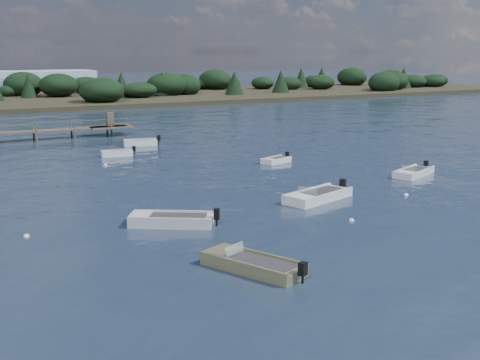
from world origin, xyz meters
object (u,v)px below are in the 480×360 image
dinghy_mid_grey (171,222)px  dinghy_extra_a (276,161)px  dinghy_near_olive (253,267)px  tender_far_grey_b (140,144)px  dinghy_mid_white_a (318,197)px  dinghy_mid_white_b (413,174)px  tender_far_white (117,154)px

dinghy_mid_grey → dinghy_extra_a: dinghy_mid_grey is taller
dinghy_near_olive → tender_far_grey_b: tender_far_grey_b is taller
dinghy_mid_white_a → tender_far_grey_b: dinghy_mid_white_a is taller
dinghy_extra_a → dinghy_mid_white_b: bearing=-56.6°
dinghy_mid_grey → dinghy_mid_white_b: dinghy_mid_grey is taller
tender_far_white → dinghy_mid_white_a: 24.37m
tender_far_white → tender_far_grey_b: tender_far_grey_b is taller
dinghy_mid_grey → dinghy_extra_a: size_ratio=1.51×
dinghy_near_olive → tender_far_grey_b: 38.91m
dinghy_extra_a → tender_far_grey_b: bearing=115.3°
dinghy_near_olive → dinghy_extra_a: bearing=55.8°
tender_far_grey_b → dinghy_mid_white_b: bearing=-61.3°
dinghy_mid_white_b → tender_far_white: bearing=131.6°
dinghy_mid_white_a → dinghy_extra_a: (4.90, 13.14, -0.04)m
tender_far_white → tender_far_grey_b: (4.17, 5.18, 0.03)m
dinghy_mid_white_b → dinghy_extra_a: bearing=123.4°
dinghy_mid_white_b → tender_far_grey_b: (-14.03, 25.66, 0.03)m
dinghy_near_olive → dinghy_mid_white_b: (22.04, 12.42, -0.01)m
dinghy_mid_white_a → tender_far_grey_b: size_ratio=1.46×
dinghy_mid_white_b → dinghy_extra_a: (-6.70, 10.15, -0.02)m
dinghy_near_olive → dinghy_mid_white_a: (10.44, 9.44, 0.01)m
tender_far_grey_b → tender_far_white: bearing=-128.8°
tender_far_white → dinghy_mid_grey: size_ratio=0.67×
dinghy_mid_white_a → dinghy_extra_a: 14.02m
dinghy_mid_white_b → dinghy_mid_white_a: 11.98m
dinghy_mid_grey → tender_far_grey_b: (8.50, 29.51, 0.01)m
dinghy_near_olive → dinghy_mid_white_b: dinghy_near_olive is taller
tender_far_grey_b → dinghy_near_olive: bearing=-101.9°
tender_far_white → dinghy_mid_white_a: size_ratio=0.57×
dinghy_mid_white_b → dinghy_mid_grey: bearing=-170.3°
dinghy_mid_white_b → dinghy_extra_a: size_ratio=1.45×
dinghy_mid_grey → tender_far_grey_b: bearing=73.9°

